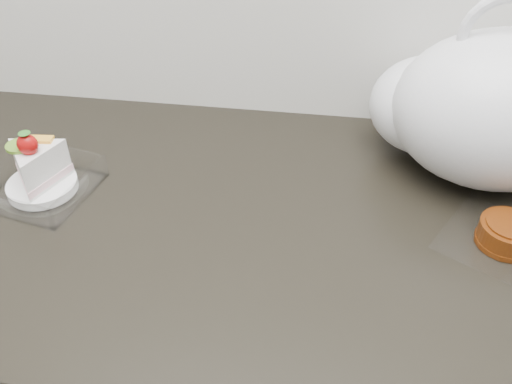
% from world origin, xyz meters
% --- Properties ---
extents(cake_tray, '(0.18, 0.18, 0.12)m').
position_xyz_m(cake_tray, '(-0.34, 1.70, 0.93)').
color(cake_tray, white).
rests_on(cake_tray, counter).
extents(mooncake_wrap, '(0.22, 0.21, 0.04)m').
position_xyz_m(mooncake_wrap, '(0.36, 1.68, 0.92)').
color(mooncake_wrap, white).
rests_on(mooncake_wrap, counter).
extents(plastic_bag, '(0.40, 0.33, 0.30)m').
position_xyz_m(plastic_bag, '(0.34, 1.85, 1.02)').
color(plastic_bag, white).
rests_on(plastic_bag, counter).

